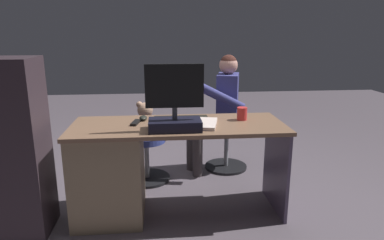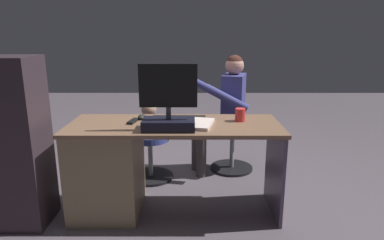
% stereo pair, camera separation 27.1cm
% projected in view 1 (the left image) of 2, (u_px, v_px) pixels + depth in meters
% --- Properties ---
extents(ground_plane, '(10.00, 10.00, 0.00)m').
position_uv_depth(ground_plane, '(177.00, 190.00, 3.11)').
color(ground_plane, '#5C525B').
extents(desk, '(1.60, 0.61, 0.72)m').
position_uv_depth(desk, '(124.00, 167.00, 2.63)').
color(desk, brown).
rests_on(desk, ground_plane).
extents(monitor, '(0.40, 0.21, 0.46)m').
position_uv_depth(monitor, '(175.00, 111.00, 2.40)').
color(monitor, black).
rests_on(monitor, desk).
extents(keyboard, '(0.42, 0.14, 0.02)m').
position_uv_depth(keyboard, '(181.00, 119.00, 2.70)').
color(keyboard, black).
rests_on(keyboard, desk).
extents(computer_mouse, '(0.06, 0.10, 0.04)m').
position_uv_depth(computer_mouse, '(143.00, 118.00, 2.69)').
color(computer_mouse, black).
rests_on(computer_mouse, desk).
extents(cup, '(0.08, 0.08, 0.10)m').
position_uv_depth(cup, '(242.00, 114.00, 2.69)').
color(cup, red).
rests_on(cup, desk).
extents(tv_remote, '(0.07, 0.16, 0.02)m').
position_uv_depth(tv_remote, '(136.00, 123.00, 2.59)').
color(tv_remote, black).
rests_on(tv_remote, desk).
extents(notebook_binder, '(0.28, 0.34, 0.02)m').
position_uv_depth(notebook_binder, '(201.00, 124.00, 2.55)').
color(notebook_binder, beige).
rests_on(notebook_binder, desk).
extents(office_chair_teddy, '(0.44, 0.44, 0.45)m').
position_uv_depth(office_chair_teddy, '(147.00, 154.00, 3.28)').
color(office_chair_teddy, black).
rests_on(office_chair_teddy, ground_plane).
extents(teddy_bear, '(0.23, 0.23, 0.33)m').
position_uv_depth(teddy_bear, '(146.00, 120.00, 3.21)').
color(teddy_bear, tan).
rests_on(teddy_bear, office_chair_teddy).
extents(visitor_chair, '(0.44, 0.44, 0.45)m').
position_uv_depth(visitor_chair, '(226.00, 144.00, 3.57)').
color(visitor_chair, black).
rests_on(visitor_chair, ground_plane).
extents(person, '(0.55, 0.57, 1.17)m').
position_uv_depth(person, '(220.00, 105.00, 3.43)').
color(person, '#3D3F82').
rests_on(person, ground_plane).
extents(equipment_rack, '(0.44, 0.36, 1.23)m').
position_uv_depth(equipment_rack, '(11.00, 149.00, 2.34)').
color(equipment_rack, '#32262C').
rests_on(equipment_rack, ground_plane).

